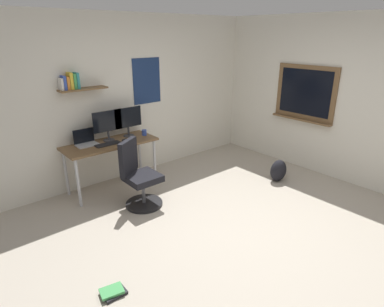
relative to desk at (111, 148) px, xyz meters
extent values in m
plane|color=#ADA393|center=(0.61, -2.08, -0.67)|extent=(5.20, 5.20, 0.00)
cube|color=silver|center=(0.61, 0.37, 0.63)|extent=(5.00, 0.10, 2.60)
cube|color=brown|center=(-0.23, 0.22, 0.88)|extent=(0.68, 0.20, 0.02)
cube|color=navy|center=(0.90, 0.31, 0.88)|extent=(0.52, 0.01, 0.74)
cube|color=silver|center=(-0.52, 0.24, 0.97)|extent=(0.03, 0.14, 0.16)
cube|color=#3851B2|center=(-0.48, 0.24, 0.99)|extent=(0.04, 0.14, 0.19)
cube|color=orange|center=(-0.44, 0.24, 0.98)|extent=(0.04, 0.14, 0.18)
cube|color=gold|center=(-0.39, 0.24, 1.01)|extent=(0.04, 0.14, 0.23)
cube|color=#3D934C|center=(-0.34, 0.24, 1.00)|extent=(0.04, 0.14, 0.21)
cube|color=teal|center=(-0.30, 0.24, 1.00)|extent=(0.04, 0.14, 0.22)
cube|color=silver|center=(3.06, -2.08, 0.63)|extent=(0.10, 5.00, 2.60)
cube|color=brown|center=(3.00, -1.36, 0.68)|extent=(0.04, 1.10, 0.90)
cube|color=black|center=(2.98, -1.36, 0.68)|extent=(0.01, 0.94, 0.76)
cube|color=brown|center=(2.95, -1.36, 0.22)|extent=(0.12, 1.10, 0.03)
cube|color=brown|center=(0.00, 0.00, 0.07)|extent=(1.39, 0.58, 0.03)
cylinder|color=#B7B7BC|center=(-0.63, -0.23, -0.31)|extent=(0.04, 0.04, 0.72)
cylinder|color=#B7B7BC|center=(0.63, -0.23, -0.31)|extent=(0.04, 0.04, 0.72)
cylinder|color=#B7B7BC|center=(-0.63, 0.23, -0.31)|extent=(0.04, 0.04, 0.72)
cylinder|color=#B7B7BC|center=(0.63, 0.23, -0.31)|extent=(0.04, 0.04, 0.72)
cylinder|color=black|center=(0.06, -0.78, -0.65)|extent=(0.52, 0.52, 0.04)
cylinder|color=#4C4C51|center=(0.06, -0.78, -0.46)|extent=(0.05, 0.05, 0.34)
cube|color=black|center=(0.06, -0.78, -0.24)|extent=(0.44, 0.44, 0.09)
cube|color=black|center=(-0.04, -0.61, 0.04)|extent=(0.38, 0.27, 0.48)
cube|color=#ADAFB5|center=(-0.31, 0.10, 0.09)|extent=(0.31, 0.21, 0.02)
cube|color=black|center=(-0.31, 0.20, 0.21)|extent=(0.31, 0.01, 0.21)
cylinder|color=#38383D|center=(0.03, 0.10, 0.09)|extent=(0.17, 0.17, 0.01)
cylinder|color=#38383D|center=(0.03, 0.10, 0.17)|extent=(0.03, 0.03, 0.14)
cube|color=black|center=(0.03, 0.09, 0.39)|extent=(0.46, 0.02, 0.31)
cylinder|color=#38383D|center=(0.38, 0.10, 0.09)|extent=(0.17, 0.17, 0.01)
cylinder|color=#38383D|center=(0.38, 0.10, 0.17)|extent=(0.03, 0.03, 0.14)
cube|color=black|center=(0.38, 0.09, 0.39)|extent=(0.46, 0.02, 0.31)
cube|color=black|center=(-0.07, -0.07, 0.09)|extent=(0.37, 0.13, 0.02)
ellipsoid|color=#262628|center=(0.21, -0.07, 0.10)|extent=(0.10, 0.06, 0.03)
cylinder|color=#334CA5|center=(0.59, -0.02, 0.13)|extent=(0.08, 0.08, 0.09)
ellipsoid|color=black|center=(2.19, -1.52, -0.49)|extent=(0.32, 0.22, 0.36)
cube|color=black|center=(-1.06, -2.02, -0.65)|extent=(0.21, 0.16, 0.03)
cube|color=#3D934C|center=(-1.08, -2.01, -0.63)|extent=(0.24, 0.19, 0.03)
camera|label=1|loc=(-2.03, -4.29, 1.63)|focal=30.16mm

